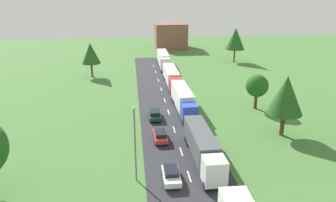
{
  "coord_description": "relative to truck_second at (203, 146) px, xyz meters",
  "views": [
    {
      "loc": [
        -6.06,
        -6.14,
        20.31
      ],
      "look_at": [
        -0.34,
        44.4,
        2.85
      ],
      "focal_mm": 35.04,
      "sensor_mm": 36.0,
      "label": 1
    }
  ],
  "objects": [
    {
      "name": "car_fifth",
      "position": [
        -4.8,
        14.6,
        -1.3
      ],
      "size": [
        1.96,
        4.29,
        1.46
      ],
      "color": "#19472D",
      "rests_on": "road"
    },
    {
      "name": "truck_third",
      "position": [
        0.39,
        17.9,
        0.08
      ],
      "size": [
        2.69,
        13.47,
        3.78
      ],
      "color": "blue",
      "rests_on": "road"
    },
    {
      "name": "car_third",
      "position": [
        -4.37,
        -3.97,
        -1.31
      ],
      "size": [
        1.87,
        4.04,
        1.42
      ],
      "color": "white",
      "rests_on": "road"
    },
    {
      "name": "lane_marking_centre",
      "position": [
        -2.22,
        -7.06,
        -2.05
      ],
      "size": [
        0.16,
        123.17,
        0.01
      ],
      "color": "white",
      "rests_on": "road"
    },
    {
      "name": "truck_second",
      "position": [
        0.0,
        0.0,
        0.0
      ],
      "size": [
        2.6,
        13.32,
        3.56
      ],
      "color": "white",
      "rests_on": "road"
    },
    {
      "name": "tree_oak",
      "position": [
        13.15,
        6.33,
        4.03
      ],
      "size": [
        5.03,
        5.03,
        8.97
      ],
      "color": "#513823",
      "rests_on": "ground"
    },
    {
      "name": "truck_fifth",
      "position": [
        0.35,
        52.39,
        0.12
      ],
      "size": [
        2.71,
        13.88,
        3.78
      ],
      "color": "white",
      "rests_on": "road"
    },
    {
      "name": "truck_fourth",
      "position": [
        0.39,
        34.11,
        -0.04
      ],
      "size": [
        2.5,
        14.45,
        3.48
      ],
      "color": "red",
      "rests_on": "road"
    },
    {
      "name": "tree_elm",
      "position": [
        -17.92,
        43.78,
        3.59
      ],
      "size": [
        4.46,
        4.46,
        8.19
      ],
      "color": "#513823",
      "rests_on": "ground"
    },
    {
      "name": "car_fourth",
      "position": [
        -4.65,
        6.4,
        -1.31
      ],
      "size": [
        1.88,
        4.26,
        1.42
      ],
      "color": "red",
      "rests_on": "road"
    },
    {
      "name": "tree_birch",
      "position": [
        21.6,
        56.54,
        4.59
      ],
      "size": [
        5.53,
        5.53,
        9.77
      ],
      "color": "#513823",
      "rests_on": "ground"
    },
    {
      "name": "tree_ash",
      "position": [
        13.42,
        17.6,
        2.08
      ],
      "size": [
        3.96,
        3.96,
        6.22
      ],
      "color": "#513823",
      "rests_on": "ground"
    },
    {
      "name": "road",
      "position": [
        -2.22,
        -4.71,
        -2.09
      ],
      "size": [
        10.0,
        140.0,
        0.06
      ],
      "primitive_type": "cube",
      "color": "#2B2B30",
      "rests_on": "ground"
    },
    {
      "name": "distant_building",
      "position": [
        5.99,
        82.82,
        2.24
      ],
      "size": [
        10.94,
        11.28,
        8.72
      ],
      "primitive_type": "cube",
      "color": "brown",
      "rests_on": "ground"
    },
    {
      "name": "lamppost_second",
      "position": [
        -8.21,
        -3.33,
        2.76
      ],
      "size": [
        0.36,
        0.36,
        8.8
      ],
      "color": "slate",
      "rests_on": "ground"
    }
  ]
}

